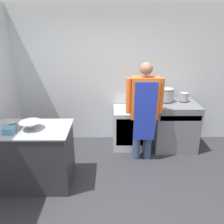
% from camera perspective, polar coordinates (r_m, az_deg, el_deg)
% --- Properties ---
extents(ground_plane, '(14.00, 14.00, 0.00)m').
position_cam_1_polar(ground_plane, '(3.17, -2.10, -24.86)').
color(ground_plane, '#2D2D33').
extents(wall_back, '(8.00, 0.05, 2.70)m').
position_cam_1_polar(wall_back, '(4.46, -1.59, 9.10)').
color(wall_back, silver).
rests_on(wall_back, ground_plane).
extents(prep_counter, '(1.27, 0.71, 0.94)m').
position_cam_1_polar(prep_counter, '(3.58, -20.64, -10.77)').
color(prep_counter, '#2D2D33').
rests_on(prep_counter, ground_plane).
extents(stove, '(0.81, 0.69, 0.95)m').
position_cam_1_polar(stove, '(4.52, 15.94, -3.40)').
color(stove, slate).
rests_on(stove, ground_plane).
extents(fridge_unit, '(0.61, 0.63, 0.79)m').
position_cam_1_polar(fridge_unit, '(4.43, 4.37, -4.07)').
color(fridge_unit, silver).
rests_on(fridge_unit, ground_plane).
extents(person_cook, '(0.63, 0.24, 1.77)m').
position_cam_1_polar(person_cook, '(3.77, 8.42, 1.25)').
color(person_cook, '#38476B').
rests_on(person_cook, ground_plane).
extents(mixing_bowl, '(0.31, 0.31, 0.11)m').
position_cam_1_polar(mixing_bowl, '(3.29, -20.50, -3.29)').
color(mixing_bowl, '#9EA0A8').
rests_on(mixing_bowl, prep_counter).
extents(small_bowl, '(0.20, 0.20, 0.08)m').
position_cam_1_polar(small_bowl, '(3.50, -24.63, -2.78)').
color(small_bowl, '#9EA0A8').
rests_on(small_bowl, prep_counter).
extents(plastic_tub, '(0.14, 0.14, 0.09)m').
position_cam_1_polar(plastic_tub, '(3.29, -25.24, -4.33)').
color(plastic_tub, teal).
rests_on(plastic_tub, prep_counter).
extents(stock_pot, '(0.28, 0.28, 0.26)m').
position_cam_1_polar(stock_pot, '(4.37, 14.01, 4.57)').
color(stock_pot, '#9EA0A8').
rests_on(stock_pot, stove).
extents(sauce_pot, '(0.18, 0.18, 0.17)m').
position_cam_1_polar(sauce_pot, '(4.48, 18.25, 3.90)').
color(sauce_pot, '#9EA0A8').
rests_on(sauce_pot, stove).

